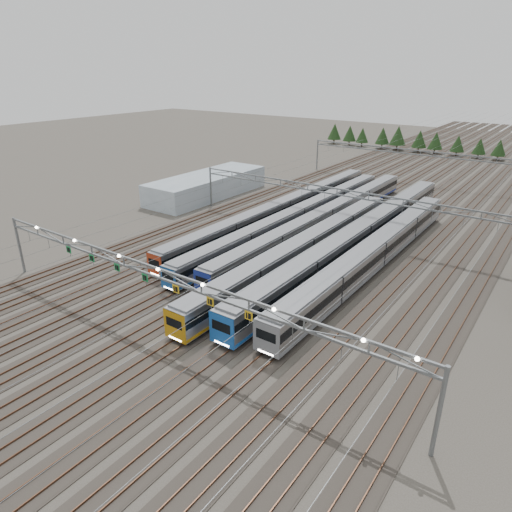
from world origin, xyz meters
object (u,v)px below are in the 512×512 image
Objects in this scene: train_d at (304,249)px; train_f at (375,253)px; gantry_mid at (337,197)px; gantry_near at (159,276)px; west_shed at (207,185)px; train_a at (284,209)px; train_b at (298,216)px; train_c at (325,218)px; gantry_far at (420,157)px; train_e at (360,236)px.

train_d is 0.97× the size of train_f.
gantry_mid is at bearing 138.01° from train_f.
west_shed is (-33.88, 45.77, -4.76)m from gantry_near.
train_a is 1.19× the size of train_f.
train_a is at bearing 152.66° from train_b.
gantry_far is (2.25, 44.34, 4.31)m from train_c.
train_a is at bearing 153.11° from train_f.
gantry_near reaches higher than gantry_mid.
gantry_near is at bearing -53.49° from west_shed.
gantry_mid is 45.00m from gantry_far.
train_d is 0.94× the size of gantry_mid.
train_b is 39.97m from gantry_near.
west_shed is at bearing 160.75° from train_f.
train_d is 41.33m from west_shed.
train_c reaches higher than train_b.
train_e is 1.21× the size of gantry_mid.
train_c is 4.90m from gantry_mid.
west_shed is (-36.18, 19.98, 0.12)m from train_d.
gantry_near is at bearing -110.64° from train_f.
gantry_far is (-11.25, 55.13, 4.10)m from train_f.
train_b is 8.12m from gantry_mid.
west_shed is (-27.18, 6.69, 0.33)m from train_b.
train_b is at bearing 124.11° from train_d.
gantry_mid is 34.63m from west_shed.
train_b is 1.13× the size of gantry_mid.
train_f is 15.68m from gantry_mid.
gantry_near is (6.70, -39.08, 5.09)m from train_b.
train_e reaches higher than train_c.
train_d is 10.58m from train_e.
train_a is 5.07m from train_b.
gantry_near is at bearing -90.07° from gantry_mid.
train_a is 1.22× the size of train_d.
gantry_near is (-2.30, -25.79, 4.88)m from train_d.
train_a is 45.35m from gantry_far.
train_c is at bearing 106.71° from train_d.
train_d is (4.50, -14.99, 0.12)m from train_c.
train_e is (4.50, 9.57, 0.12)m from train_d.
train_f is (13.50, -10.78, 0.21)m from train_c.
train_c is 1.22× the size of train_d.
train_e is 50.38m from gantry_far.
train_d is at bearing -154.96° from train_f.
gantry_near is 1.88× the size of west_shed.
train_f reaches higher than train_d.
gantry_mid is at bearing -9.46° from west_shed.
train_e is 41.99m from west_shed.
gantry_far is 52.11m from west_shed.
west_shed is at bearing 171.04° from train_c.
train_e is 1.21× the size of gantry_near.
gantry_near is at bearing -80.27° from train_b.
gantry_near reaches higher than train_b.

